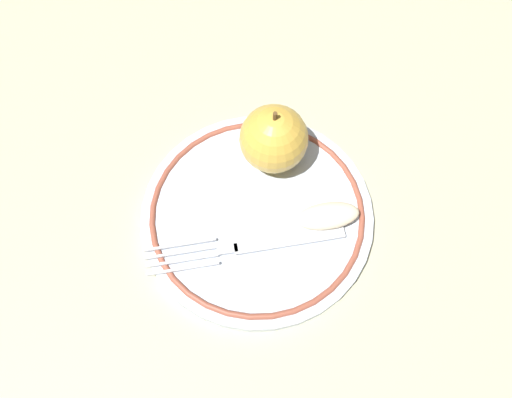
{
  "coord_description": "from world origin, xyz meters",
  "views": [
    {
      "loc": [
        0.19,
        -0.09,
        0.46
      ],
      "look_at": [
        -0.0,
        -0.02,
        0.03
      ],
      "focal_mm": 35.0,
      "sensor_mm": 36.0,
      "label": 1
    }
  ],
  "objects_px": {
    "plate": "(256,211)",
    "fork": "(254,245)",
    "apple_slice_front": "(328,216)",
    "apple_red_whole": "(274,139)"
  },
  "relations": [
    {
      "from": "apple_red_whole",
      "to": "fork",
      "type": "bearing_deg",
      "value": -29.97
    },
    {
      "from": "plate",
      "to": "apple_slice_front",
      "type": "height_order",
      "value": "apple_slice_front"
    },
    {
      "from": "fork",
      "to": "apple_red_whole",
      "type": "bearing_deg",
      "value": -110.95
    },
    {
      "from": "plate",
      "to": "apple_slice_front",
      "type": "relative_size",
      "value": 3.73
    },
    {
      "from": "plate",
      "to": "fork",
      "type": "xyz_separation_m",
      "value": [
        0.04,
        -0.01,
        0.01
      ]
    },
    {
      "from": "plate",
      "to": "fork",
      "type": "height_order",
      "value": "fork"
    },
    {
      "from": "plate",
      "to": "fork",
      "type": "distance_m",
      "value": 0.04
    },
    {
      "from": "fork",
      "to": "apple_slice_front",
      "type": "bearing_deg",
      "value": -169.09
    },
    {
      "from": "plate",
      "to": "apple_slice_front",
      "type": "bearing_deg",
      "value": 60.52
    },
    {
      "from": "fork",
      "to": "plate",
      "type": "bearing_deg",
      "value": -102.88
    }
  ]
}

